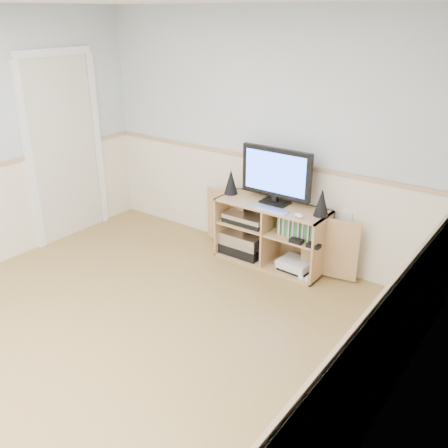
{
  "coord_description": "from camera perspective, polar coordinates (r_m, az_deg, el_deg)",
  "views": [
    {
      "loc": [
        2.66,
        -2.04,
        2.44
      ],
      "look_at": [
        0.3,
        1.2,
        0.71
      ],
      "focal_mm": 40.0,
      "sensor_mm": 36.0,
      "label": 1
    }
  ],
  "objects": [
    {
      "name": "room",
      "position": [
        3.68,
        -14.5,
        3.1
      ],
      "size": [
        4.04,
        4.54,
        2.54
      ],
      "color": "tan",
      "rests_on": "ground"
    },
    {
      "name": "media_cabinet",
      "position": [
        5.17,
        5.72,
        -0.9
      ],
      "size": [
        1.8,
        0.43,
        0.65
      ],
      "color": "tan",
      "rests_on": "floor"
    },
    {
      "name": "monitor",
      "position": [
        4.95,
        5.98,
        5.7
      ],
      "size": [
        0.76,
        0.18,
        0.57
      ],
      "color": "black",
      "rests_on": "media_cabinet"
    },
    {
      "name": "speaker_left",
      "position": [
        5.25,
        0.79,
        4.85
      ],
      "size": [
        0.14,
        0.14,
        0.26
      ],
      "primitive_type": "cone",
      "color": "black",
      "rests_on": "media_cabinet"
    },
    {
      "name": "speaker_right",
      "position": [
        4.76,
        11.11,
        2.43
      ],
      "size": [
        0.14,
        0.14,
        0.27
      ],
      "primitive_type": "cone",
      "color": "black",
      "rests_on": "media_cabinet"
    },
    {
      "name": "keyboard",
      "position": [
        4.85,
        5.56,
        1.6
      ],
      "size": [
        0.33,
        0.14,
        0.01
      ],
      "primitive_type": "cube",
      "rotation": [
        0.0,
        0.0,
        -0.02
      ],
      "color": "silver",
      "rests_on": "media_cabinet"
    },
    {
      "name": "mouse",
      "position": [
        4.72,
        8.56,
        0.97
      ],
      "size": [
        0.11,
        0.09,
        0.04
      ],
      "primitive_type": "ellipsoid",
      "rotation": [
        0.0,
        0.0,
        -0.24
      ],
      "color": "white",
      "rests_on": "media_cabinet"
    },
    {
      "name": "av_components",
      "position": [
        5.32,
        2.49,
        -1.4
      ],
      "size": [
        0.53,
        0.34,
        0.47
      ],
      "color": "black",
      "rests_on": "media_cabinet"
    },
    {
      "name": "game_consoles",
      "position": [
        5.11,
        8.1,
        -4.62
      ],
      "size": [
        0.45,
        0.3,
        0.11
      ],
      "color": "white",
      "rests_on": "media_cabinet"
    },
    {
      "name": "game_cases",
      "position": [
        4.92,
        8.44,
        -0.41
      ],
      "size": [
        0.39,
        0.13,
        0.19
      ],
      "primitive_type": "cube",
      "color": "#3F8C3F",
      "rests_on": "media_cabinet"
    },
    {
      "name": "wall_outlet",
      "position": [
        4.94,
        13.78,
        0.7
      ],
      "size": [
        0.12,
        0.03,
        0.12
      ],
      "primitive_type": "cube",
      "color": "white",
      "rests_on": "wall_back"
    }
  ]
}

